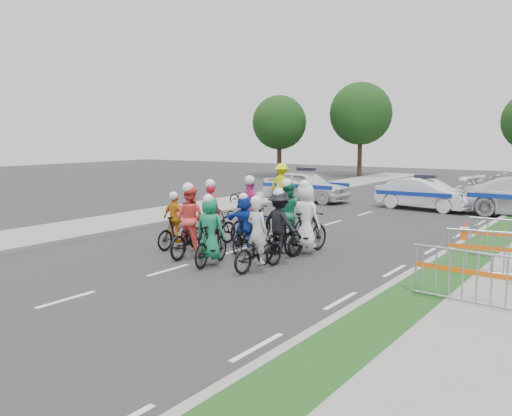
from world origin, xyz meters
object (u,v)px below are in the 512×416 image
Objects in this scene: barrier_2 at (509,241)px; police_car_0 at (306,186)px; rider_6 at (212,224)px; cone_0 at (464,232)px; tree_3 at (361,114)px; rider_5 at (245,227)px; rider_3 at (176,226)px; rider_4 at (280,232)px; rider_0 at (258,245)px; tree_0 at (279,123)px; barrier_0 at (463,279)px; rider_9 at (251,217)px; police_car_1 at (425,194)px; parked_bike at (244,197)px; rider_8 at (288,223)px; rider_7 at (306,225)px; barrier_1 at (492,255)px; rider_2 at (191,229)px; rider_1 at (211,238)px; marshal_hiviz at (282,184)px.

police_car_0 is at bearing 140.54° from barrier_2.
rider_6 is 2.87× the size of cone_0.
rider_5 is at bearing -72.26° from tree_3.
rider_3 is 3.32m from rider_4.
rider_0 is 0.94× the size of rider_4.
barrier_0 is at bearing -52.64° from tree_0.
rider_9 is 0.28× the size of tree_3.
parked_bike is (-7.39, -3.26, -0.27)m from police_car_1.
rider_0 is 3.27m from rider_6.
tree_3 reaches higher than rider_6.
cone_0 is at bearing 103.48° from barrier_0.
rider_0 is at bearing -70.67° from tree_3.
rider_0 is 13.39m from police_car_1.
rider_8 reaches higher than police_car_0.
rider_7 reaches higher than cone_0.
barrier_1 is at bearing -160.85° from rider_4.
barrier_0 is (4.92, -0.38, -0.05)m from rider_0.
rider_4 reaches higher than barrier_1.
rider_7 is (2.41, 2.04, 0.05)m from rider_2.
barrier_0 is (7.13, -3.31, -0.22)m from rider_9.
tree_0 is (-13.01, 25.00, 3.53)m from rider_6.
rider_8 is 30.13m from tree_3.
barrier_0 reaches higher than parked_bike.
rider_4 reaches higher than barrier_0.
rider_5 is 0.40× the size of police_car_1.
barrier_0 is at bearing -90.00° from barrier_2.
rider_2 is at bearing -63.13° from tree_0.
rider_4 reaches higher than police_car_1.
rider_4 is 31.67m from tree_3.
cone_0 is (-1.61, 6.73, -0.22)m from barrier_0.
barrier_2 is at bearing -126.10° from police_car_0.
rider_0 is at bearing 166.06° from rider_2.
rider_7 is (2.80, 0.59, 0.14)m from rider_6.
rider_8 reaches higher than parked_bike.
parked_bike is at bearing -38.19° from rider_7.
tree_3 is (-15.70, 26.45, 4.33)m from barrier_2.
barrier_1 is 4.48m from cone_0.
rider_2 is at bearing -133.19° from cone_0.
rider_1 is 0.88× the size of rider_8.
barrier_2 is at bearing 90.00° from barrier_0.
rider_5 is 11.25m from marshal_hiviz.
rider_4 is 0.27× the size of tree_3.
tree_3 reaches higher than rider_4.
rider_7 reaches higher than rider_2.
police_car_0 is at bearing 100.54° from police_car_1.
rider_7 is at bearing 178.18° from barrier_1.
police_car_0 is at bearing 128.63° from barrier_0.
police_car_0 is 5.84m from police_car_1.
tree_3 reaches higher than parked_bike.
rider_3 is at bearing 174.54° from police_car_1.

